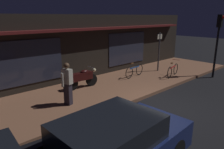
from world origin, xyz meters
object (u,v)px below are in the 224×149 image
(motorcycle, at_px, (82,78))
(traffic_light_pole, at_px, (218,35))
(bicycle_extra, at_px, (173,70))
(person_photographer, at_px, (67,83))
(bicycle_parked, at_px, (134,71))
(parked_car_far, at_px, (112,148))
(sign_post, at_px, (159,49))

(motorcycle, bearing_deg, traffic_light_pole, -24.84)
(bicycle_extra, distance_m, person_photographer, 6.62)
(motorcycle, xyz_separation_m, traffic_light_pole, (7.05, -3.26, 1.83))
(bicycle_parked, height_order, parked_car_far, parked_car_far)
(motorcycle, relative_size, bicycle_parked, 1.03)
(sign_post, distance_m, traffic_light_pole, 3.37)
(motorcycle, relative_size, parked_car_far, 0.41)
(traffic_light_pole, bearing_deg, person_photographer, 166.97)
(person_photographer, xyz_separation_m, sign_post, (7.02, 0.82, 0.48))
(parked_car_far, bearing_deg, sign_post, 29.64)
(sign_post, xyz_separation_m, traffic_light_pole, (1.59, -2.81, 0.97))
(parked_car_far, bearing_deg, bicycle_extra, 23.21)
(motorcycle, xyz_separation_m, bicycle_parked, (3.31, -0.38, -0.14))
(person_photographer, distance_m, sign_post, 7.08)
(motorcycle, distance_m, bicycle_parked, 3.33)
(person_photographer, bearing_deg, bicycle_parked, 10.43)
(bicycle_parked, xyz_separation_m, parked_car_far, (-6.06, -4.75, 0.20))
(motorcycle, bearing_deg, sign_post, -4.74)
(bicycle_parked, height_order, sign_post, sign_post)
(bicycle_extra, bearing_deg, motorcycle, 160.35)
(person_photographer, bearing_deg, bicycle_extra, -4.52)
(parked_car_far, bearing_deg, bicycle_parked, 38.08)
(motorcycle, bearing_deg, bicycle_extra, -19.65)
(sign_post, height_order, parked_car_far, sign_post)
(traffic_light_pole, bearing_deg, bicycle_parked, 142.37)
(person_photographer, height_order, sign_post, sign_post)
(sign_post, relative_size, parked_car_far, 0.58)
(person_photographer, bearing_deg, traffic_light_pole, -13.03)
(motorcycle, height_order, bicycle_extra, motorcycle)
(bicycle_extra, relative_size, parked_car_far, 0.39)
(person_photographer, bearing_deg, sign_post, 6.66)
(traffic_light_pole, relative_size, parked_car_far, 0.86)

